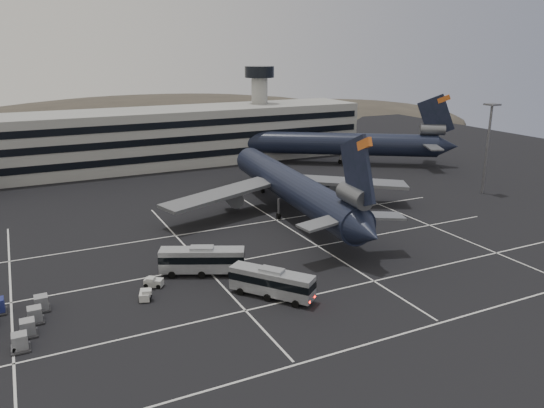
{
  "coord_description": "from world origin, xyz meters",
  "views": [
    {
      "loc": [
        -27.41,
        -60.22,
        28.85
      ],
      "look_at": [
        8.24,
        12.04,
        5.0
      ],
      "focal_mm": 35.0,
      "sensor_mm": 36.0,
      "label": 1
    }
  ],
  "objects_px": {
    "bus_far": "(202,259)",
    "uld_cluster": "(8,323)",
    "tug_a": "(145,295)",
    "bus_near": "(272,282)",
    "trijet_main": "(292,186)"
  },
  "relations": [
    {
      "from": "tug_a",
      "to": "uld_cluster",
      "type": "xyz_separation_m",
      "value": [
        -14.67,
        -0.72,
        0.23
      ]
    },
    {
      "from": "trijet_main",
      "to": "tug_a",
      "type": "relative_size",
      "value": 23.52
    },
    {
      "from": "trijet_main",
      "to": "tug_a",
      "type": "xyz_separation_m",
      "value": [
        -31.58,
        -21.62,
        -4.63
      ]
    },
    {
      "from": "bus_far",
      "to": "tug_a",
      "type": "relative_size",
      "value": 4.54
    },
    {
      "from": "uld_cluster",
      "to": "bus_near",
      "type": "bearing_deg",
      "value": -10.71
    },
    {
      "from": "tug_a",
      "to": "uld_cluster",
      "type": "bearing_deg",
      "value": -159.06
    },
    {
      "from": "bus_near",
      "to": "uld_cluster",
      "type": "bearing_deg",
      "value": 131.78
    },
    {
      "from": "bus_near",
      "to": "uld_cluster",
      "type": "height_order",
      "value": "bus_near"
    },
    {
      "from": "bus_far",
      "to": "tug_a",
      "type": "xyz_separation_m",
      "value": [
        -8.57,
        -3.93,
        -1.53
      ]
    },
    {
      "from": "tug_a",
      "to": "bus_near",
      "type": "bearing_deg",
      "value": -5.72
    },
    {
      "from": "trijet_main",
      "to": "bus_near",
      "type": "relative_size",
      "value": 5.87
    },
    {
      "from": "tug_a",
      "to": "uld_cluster",
      "type": "height_order",
      "value": "uld_cluster"
    },
    {
      "from": "bus_far",
      "to": "uld_cluster",
      "type": "distance_m",
      "value": 23.74
    },
    {
      "from": "uld_cluster",
      "to": "tug_a",
      "type": "bearing_deg",
      "value": 2.81
    },
    {
      "from": "bus_near",
      "to": "bus_far",
      "type": "distance_m",
      "value": 11.33
    }
  ]
}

